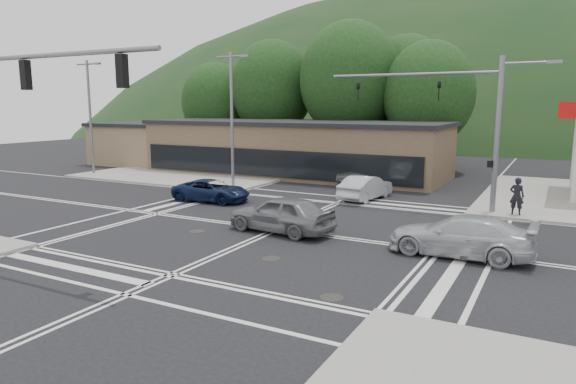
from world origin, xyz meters
The scene contains 21 objects.
ground centered at (0.00, 0.00, 0.00)m, with size 120.00×120.00×0.00m, color black.
sidewalk_nw centered at (-15.00, 15.00, 0.07)m, with size 16.00×16.00×0.15m, color gray.
commercial_row centered at (-8.00, 17.00, 2.00)m, with size 24.00×8.00×4.00m, color brown.
commercial_nw centered at (-24.00, 17.00, 1.80)m, with size 8.00×7.00×3.60m, color #846B4F.
hill_north centered at (0.00, 90.00, 0.00)m, with size 252.00×126.00×140.00m, color #183518.
tree_n_a centered at (-14.00, 24.00, 7.14)m, with size 8.00×8.00×11.75m.
tree_n_b centered at (-6.00, 24.00, 7.79)m, with size 9.00×9.00×12.98m.
tree_n_c centered at (1.00, 24.00, 6.49)m, with size 7.60×7.60×10.87m.
tree_n_d centered at (-20.00, 23.00, 5.84)m, with size 6.80×6.80×9.76m.
tree_n_e centered at (-2.00, 28.00, 7.14)m, with size 8.40×8.40×11.98m.
streetlight_nw centered at (-8.44, 9.00, 5.05)m, with size 2.50×0.25×9.00m.
streetlight_w centered at (-21.94, 9.00, 5.05)m, with size 2.50×0.25×9.00m.
signal_mast_ne centered at (6.95, 8.20, 5.07)m, with size 11.65×0.30×8.00m.
signal_mast_sw centered at (-6.39, -8.20, 5.12)m, with size 9.14×0.28×8.00m.
car_blue_west centered at (-6.77, 4.21, 0.64)m, with size 2.11×4.58×1.27m, color #0C1939.
car_grey_center centered at (0.39, -0.30, 0.83)m, with size 1.96×4.88×1.66m, color slate.
car_silver_east centered at (8.05, -0.30, 0.77)m, with size 2.15×5.28×1.53m, color silver.
car_queue_a centered at (1.00, 9.00, 0.72)m, with size 1.53×4.39×1.45m, color #B2B6BA.
car_queue_b centered at (1.00, 19.53, 0.76)m, with size 1.79×4.44×1.51m, color beige.
car_northbound centered at (-1.16, 14.76, 0.82)m, with size 2.30×5.65×1.64m, color slate.
pedestrian centered at (9.34, 7.85, 1.09)m, with size 0.69×0.45×1.89m, color black.
Camera 1 is at (11.13, -19.76, 5.62)m, focal length 32.00 mm.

